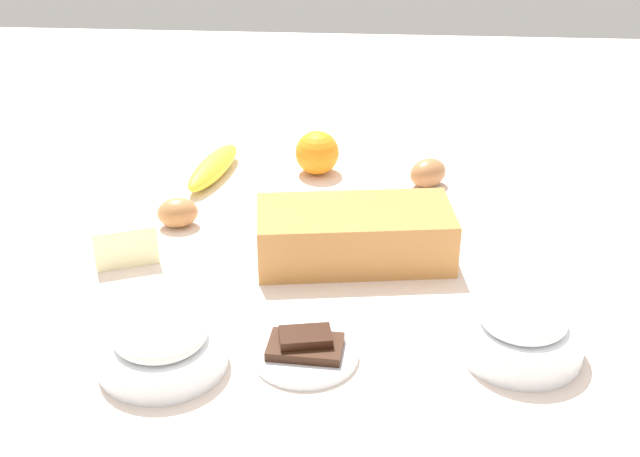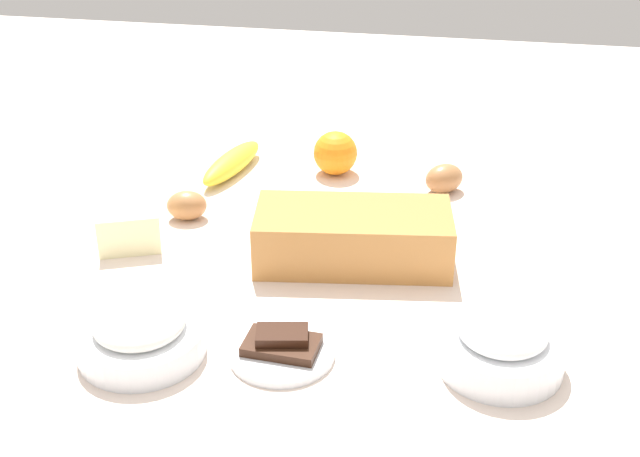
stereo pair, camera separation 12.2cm
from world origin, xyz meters
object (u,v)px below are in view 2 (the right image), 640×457
(sugar_bowl, at_px, (501,345))
(egg_near_butter, at_px, (444,178))
(loaf_pan, at_px, (353,235))
(chocolate_plate, at_px, (283,349))
(orange_fruit, at_px, (335,153))
(butter_block, at_px, (129,229))
(banana, at_px, (232,163))
(egg_beside_bowl, at_px, (187,205))
(flour_bowl, at_px, (140,334))

(sugar_bowl, bearing_deg, egg_near_butter, -78.95)
(loaf_pan, bearing_deg, chocolate_plate, 70.81)
(orange_fruit, xyz_separation_m, butter_block, (0.26, 0.32, -0.01))
(sugar_bowl, relative_size, chocolate_plate, 1.16)
(sugar_bowl, xyz_separation_m, butter_block, (0.54, -0.19, -0.00))
(loaf_pan, distance_m, orange_fruit, 0.31)
(banana, bearing_deg, egg_beside_bowl, 82.98)
(sugar_bowl, relative_size, egg_near_butter, 2.20)
(loaf_pan, bearing_deg, sugar_bowl, 126.64)
(flour_bowl, bearing_deg, butter_block, -65.18)
(sugar_bowl, relative_size, banana, 0.79)
(egg_near_butter, bearing_deg, sugar_bowl, 101.05)
(orange_fruit, distance_m, egg_near_butter, 0.20)
(flour_bowl, xyz_separation_m, sugar_bowl, (-0.43, -0.05, 0.00))
(sugar_bowl, relative_size, orange_fruit, 1.94)
(egg_near_butter, distance_m, chocolate_plate, 0.52)
(butter_block, relative_size, egg_near_butter, 1.32)
(banana, relative_size, orange_fruit, 2.45)
(loaf_pan, xyz_separation_m, flour_bowl, (0.22, 0.27, -0.01))
(flour_bowl, xyz_separation_m, egg_beside_bowl, (0.06, -0.35, -0.01))
(loaf_pan, distance_m, chocolate_plate, 0.25)
(loaf_pan, height_order, sugar_bowl, loaf_pan)
(butter_block, distance_m, egg_beside_bowl, 0.12)
(flour_bowl, relative_size, egg_beside_bowl, 2.44)
(banana, bearing_deg, egg_near_butter, 178.69)
(sugar_bowl, bearing_deg, butter_block, -19.67)
(loaf_pan, distance_m, banana, 0.37)
(banana, xyz_separation_m, butter_block, (0.08, 0.28, 0.01))
(flour_bowl, bearing_deg, orange_fruit, -104.34)
(banana, relative_size, egg_near_butter, 2.78)
(orange_fruit, relative_size, butter_block, 0.86)
(egg_beside_bowl, xyz_separation_m, chocolate_plate, (-0.23, 0.32, -0.01))
(loaf_pan, height_order, egg_beside_bowl, loaf_pan)
(loaf_pan, xyz_separation_m, egg_near_butter, (-0.12, -0.26, -0.02))
(sugar_bowl, distance_m, orange_fruit, 0.59)
(banana, bearing_deg, chocolate_plate, 112.33)
(banana, xyz_separation_m, egg_beside_bowl, (0.02, 0.18, 0.00))
(butter_block, relative_size, egg_beside_bowl, 1.41)
(sugar_bowl, height_order, egg_near_butter, sugar_bowl)
(butter_block, height_order, chocolate_plate, butter_block)
(sugar_bowl, bearing_deg, loaf_pan, -45.69)
(loaf_pan, height_order, banana, loaf_pan)
(egg_near_butter, distance_m, egg_beside_bowl, 0.43)
(chocolate_plate, bearing_deg, loaf_pan, -101.52)
(butter_block, bearing_deg, chocolate_plate, 142.27)
(orange_fruit, xyz_separation_m, egg_near_butter, (-0.19, 0.04, -0.01))
(egg_near_butter, bearing_deg, butter_block, 31.31)
(sugar_bowl, relative_size, egg_beside_bowl, 2.36)
(orange_fruit, height_order, egg_beside_bowl, orange_fruit)
(banana, height_order, chocolate_plate, banana)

